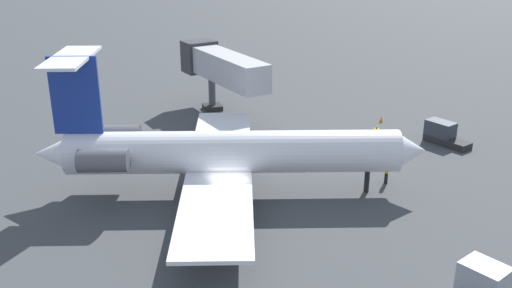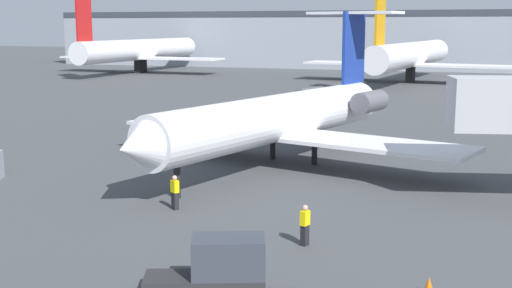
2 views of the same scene
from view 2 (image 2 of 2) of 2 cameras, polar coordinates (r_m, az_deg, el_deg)
ground_plane at (r=43.31m, az=-0.29°, el=-1.65°), size 400.00×400.00×0.10m
regional_jet at (r=42.03m, az=2.35°, el=2.42°), size 24.29×26.42×9.78m
ground_crew_marshaller at (r=32.38m, az=-6.96°, el=-4.12°), size 0.48×0.44×1.69m
ground_crew_loader at (r=27.08m, az=4.21°, el=-6.93°), size 0.36×0.46×1.69m
baggage_tug_lead at (r=22.47m, az=-3.28°, el=-10.60°), size 4.24×2.75×1.90m
traffic_cone_near at (r=23.32m, az=14.59°, el=-11.61°), size 0.36×0.36×0.55m
terminal_building at (r=144.00m, az=13.69°, el=8.68°), size 157.20×22.32×11.73m
parked_airliner_west_end at (r=127.29m, az=-9.95°, el=7.91°), size 32.28×38.30×13.24m
parked_airliner_west_mid at (r=106.46m, az=13.12°, el=7.40°), size 34.09×40.18×13.27m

